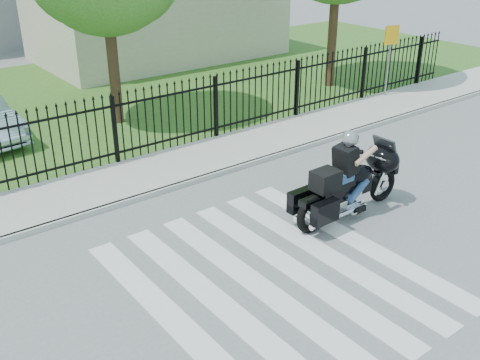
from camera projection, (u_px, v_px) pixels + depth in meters
ground at (275, 276)px, 9.70m from camera, size 120.00×120.00×0.00m
crosswalk at (275, 276)px, 9.70m from camera, size 5.00×5.50×0.01m
sidewalk at (137, 177)px, 13.27m from camera, size 40.00×2.00×0.12m
curb at (159, 192)px, 12.55m from camera, size 40.00×0.12×0.12m
grass_strip at (36, 107)px, 18.32m from camera, size 40.00×12.00×0.02m
iron_fence at (115, 132)px, 13.63m from camera, size 26.00×0.04×1.80m
building_low at (158, 16)px, 24.31m from camera, size 10.00×6.00×3.50m
motorcycle_rider at (348, 181)px, 11.34m from camera, size 2.92×0.87×1.93m
traffic_sign at (391, 46)px, 18.45m from camera, size 0.49×0.20×2.33m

